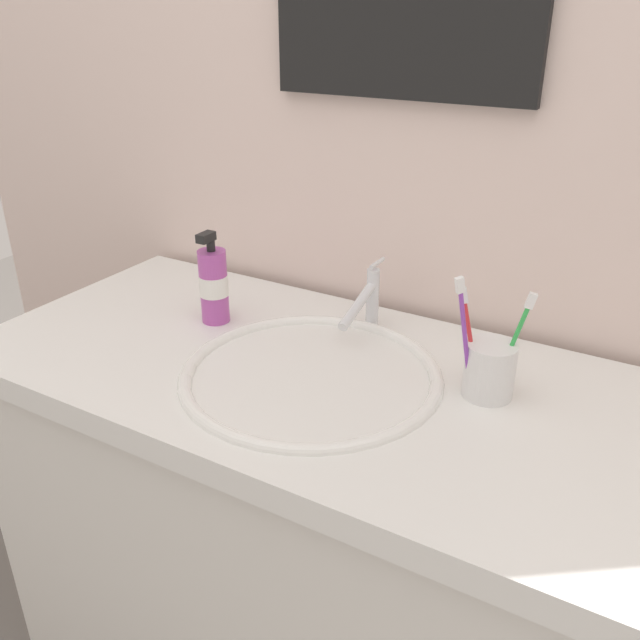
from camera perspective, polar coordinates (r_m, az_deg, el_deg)
tiled_wall_back at (r=1.29m, az=7.18°, el=16.87°), size 2.42×0.04×2.40m
vanity_counter at (r=1.39m, az=-0.40°, el=-19.07°), size 1.22×0.57×0.83m
sink_basin at (r=1.14m, az=-0.77°, el=-6.29°), size 0.44×0.44×0.11m
faucet at (r=1.25m, az=4.03°, el=1.78°), size 0.02×0.16×0.12m
toothbrush_cup at (r=1.08m, az=14.14°, el=-4.11°), size 0.08×0.08×0.09m
toothbrush_green at (r=1.06m, az=16.20°, el=-1.41°), size 0.05×0.02×0.17m
toothbrush_purple at (r=1.02m, az=12.12°, el=-0.88°), size 0.04×0.04×0.20m
toothbrush_red at (r=1.05m, az=12.52°, el=-1.07°), size 0.05×0.02×0.17m
soap_dispenser at (r=1.29m, az=-8.99°, el=2.96°), size 0.06×0.06×0.18m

